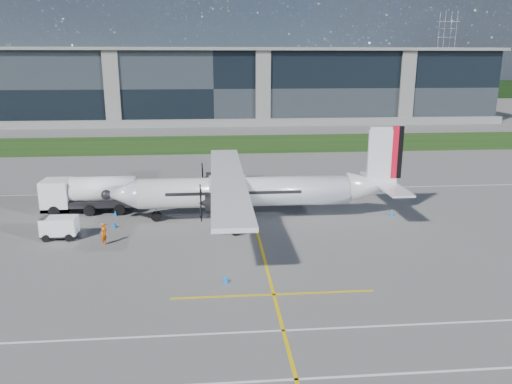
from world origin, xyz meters
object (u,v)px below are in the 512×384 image
at_px(safety_cone_portwing, 226,279).
at_px(pylon_east, 445,54).
at_px(safety_cone_fwd, 102,223).
at_px(ground_crew_person, 104,232).
at_px(safety_cone_nose_port, 115,225).
at_px(safety_cone_nose_stbd, 116,213).
at_px(baggage_tug, 60,228).
at_px(fuel_tanker_truck, 83,195).
at_px(turboprop_aircraft, 255,174).
at_px(safety_cone_tail, 392,213).

bearing_deg(safety_cone_portwing, pylon_east, 61.19).
height_order(safety_cone_portwing, safety_cone_fwd, same).
relative_size(ground_crew_person, safety_cone_fwd, 3.84).
distance_m(safety_cone_nose_port, safety_cone_nose_stbd, 3.22).
relative_size(baggage_tug, safety_cone_nose_port, 5.61).
xyz_separation_m(baggage_tug, safety_cone_fwd, (2.51, 2.78, -0.59)).
height_order(baggage_tug, safety_cone_nose_stbd, baggage_tug).
bearing_deg(fuel_tanker_truck, ground_crew_person, -67.55).
relative_size(fuel_tanker_truck, ground_crew_person, 4.47).
bearing_deg(turboprop_aircraft, fuel_tanker_truck, 167.81).
relative_size(turboprop_aircraft, safety_cone_nose_port, 52.30).
bearing_deg(baggage_tug, ground_crew_person, -24.34).
relative_size(turboprop_aircraft, ground_crew_person, 13.61).
distance_m(safety_cone_nose_stbd, safety_cone_tail, 24.25).
relative_size(turboprop_aircraft, safety_cone_portwing, 52.30).
relative_size(safety_cone_portwing, safety_cone_nose_stbd, 1.00).
bearing_deg(safety_cone_portwing, fuel_tanker_truck, 127.89).
bearing_deg(turboprop_aircraft, ground_crew_person, -156.02).
bearing_deg(safety_cone_fwd, safety_cone_portwing, -49.79).
xyz_separation_m(fuel_tanker_truck, safety_cone_nose_port, (3.51, -4.61, -1.36)).
xyz_separation_m(turboprop_aircraft, baggage_tug, (-15.33, -3.53, -3.08)).
bearing_deg(safety_cone_nose_port, safety_cone_portwing, -51.86).
bearing_deg(pylon_east, safety_cone_nose_stbd, -123.92).
distance_m(pylon_east, safety_cone_fwd, 171.59).
relative_size(fuel_tanker_truck, safety_cone_fwd, 17.17).
height_order(fuel_tanker_truck, ground_crew_person, fuel_tanker_truck).
height_order(safety_cone_fwd, safety_cone_tail, same).
distance_m(pylon_east, safety_cone_portwing, 176.47).
bearing_deg(turboprop_aircraft, safety_cone_fwd, -176.64).
distance_m(safety_cone_portwing, safety_cone_nose_port, 14.16).
bearing_deg(safety_cone_fwd, safety_cone_nose_port, -26.53).
bearing_deg(fuel_tanker_truck, pylon_east, 54.96).
relative_size(baggage_tug, safety_cone_nose_stbd, 5.61).
bearing_deg(ground_crew_person, safety_cone_fwd, 32.33).
relative_size(pylon_east, baggage_tug, 10.70).
bearing_deg(safety_cone_nose_port, turboprop_aircraft, 6.52).
bearing_deg(pylon_east, turboprop_aircraft, -120.02).
distance_m(baggage_tug, safety_cone_nose_stbd, 6.28).
distance_m(safety_cone_portwing, safety_cone_nose_stbd, 17.05).
distance_m(ground_crew_person, safety_cone_portwing, 11.41).
distance_m(turboprop_aircraft, safety_cone_fwd, 13.35).
bearing_deg(safety_cone_nose_stbd, pylon_east, 56.08).
height_order(ground_crew_person, safety_cone_nose_stbd, ground_crew_person).
relative_size(fuel_tanker_truck, safety_cone_tail, 17.17).
bearing_deg(safety_cone_nose_stbd, safety_cone_nose_port, -81.06).
bearing_deg(turboprop_aircraft, safety_cone_nose_stbd, 171.33).
distance_m(ground_crew_person, safety_cone_nose_port, 3.92).
distance_m(turboprop_aircraft, safety_cone_nose_port, 12.29).
bearing_deg(pylon_east, safety_cone_fwd, -123.62).
relative_size(turboprop_aircraft, fuel_tanker_truck, 3.05).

